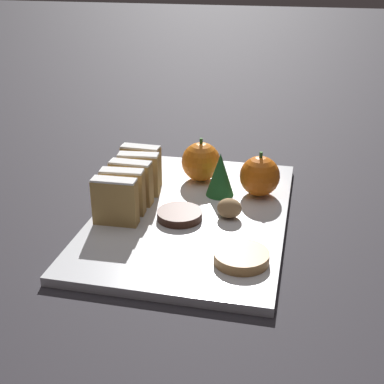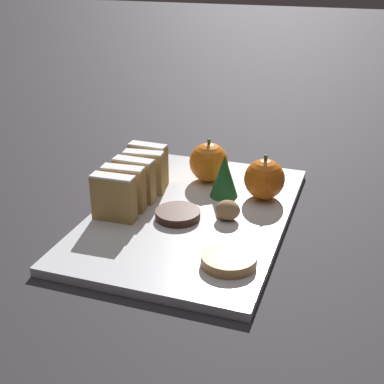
{
  "view_description": "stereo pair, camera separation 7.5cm",
  "coord_description": "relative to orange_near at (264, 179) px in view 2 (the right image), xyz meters",
  "views": [
    {
      "loc": [
        0.15,
        -0.67,
        0.36
      ],
      "look_at": [
        0.0,
        0.0,
        0.04
      ],
      "focal_mm": 50.0,
      "sensor_mm": 36.0,
      "label": 1
    },
    {
      "loc": [
        0.22,
        -0.65,
        0.36
      ],
      "look_at": [
        0.0,
        0.0,
        0.04
      ],
      "focal_mm": 50.0,
      "sensor_mm": 36.0,
      "label": 2
    }
  ],
  "objects": [
    {
      "name": "ground_plane",
      "position": [
        -0.09,
        -0.08,
        -0.04
      ],
      "size": [
        6.0,
        6.0,
        0.0
      ],
      "primitive_type": "plane",
      "color": "#28262B"
    },
    {
      "name": "serving_platter",
      "position": [
        -0.09,
        -0.08,
        -0.04
      ],
      "size": [
        0.27,
        0.41,
        0.01
      ],
      "color": "silver",
      "rests_on": "ground_plane"
    },
    {
      "name": "stollen_slice_front",
      "position": [
        -0.18,
        -0.14,
        0.0
      ],
      "size": [
        0.06,
        0.02,
        0.07
      ],
      "color": "tan",
      "rests_on": "serving_platter"
    },
    {
      "name": "stollen_slice_second",
      "position": [
        -0.18,
        -0.1,
        0.0
      ],
      "size": [
        0.06,
        0.03,
        0.07
      ],
      "color": "tan",
      "rests_on": "serving_platter"
    },
    {
      "name": "stollen_slice_third",
      "position": [
        -0.18,
        -0.07,
        0.0
      ],
      "size": [
        0.06,
        0.02,
        0.07
      ],
      "color": "tan",
      "rests_on": "serving_platter"
    },
    {
      "name": "stollen_slice_fourth",
      "position": [
        -0.18,
        -0.04,
        0.0
      ],
      "size": [
        0.06,
        0.03,
        0.07
      ],
      "color": "tan",
      "rests_on": "serving_platter"
    },
    {
      "name": "stollen_slice_fifth",
      "position": [
        -0.18,
        -0.01,
        0.0
      ],
      "size": [
        0.06,
        0.02,
        0.07
      ],
      "color": "tan",
      "rests_on": "serving_platter"
    },
    {
      "name": "orange_near",
      "position": [
        0.0,
        0.0,
        0.0
      ],
      "size": [
        0.06,
        0.06,
        0.07
      ],
      "color": "orange",
      "rests_on": "serving_platter"
    },
    {
      "name": "orange_far",
      "position": [
        -0.1,
        0.04,
        0.0
      ],
      "size": [
        0.06,
        0.06,
        0.07
      ],
      "color": "orange",
      "rests_on": "serving_platter"
    },
    {
      "name": "walnut",
      "position": [
        -0.03,
        -0.08,
        -0.02
      ],
      "size": [
        0.03,
        0.03,
        0.03
      ],
      "color": "#9E7A51",
      "rests_on": "serving_platter"
    },
    {
      "name": "chocolate_cookie",
      "position": [
        -0.1,
        -0.1,
        -0.02
      ],
      "size": [
        0.06,
        0.06,
        0.01
      ],
      "color": "#381E14",
      "rests_on": "serving_platter"
    },
    {
      "name": "gingerbread_cookie",
      "position": [
        -0.0,
        -0.2,
        -0.02
      ],
      "size": [
        0.07,
        0.07,
        0.01
      ],
      "color": "#B27F47",
      "rests_on": "serving_platter"
    },
    {
      "name": "evergreen_sprig",
      "position": [
        -0.06,
        -0.01,
        0.0
      ],
      "size": [
        0.04,
        0.04,
        0.07
      ],
      "color": "#23662D",
      "rests_on": "serving_platter"
    }
  ]
}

